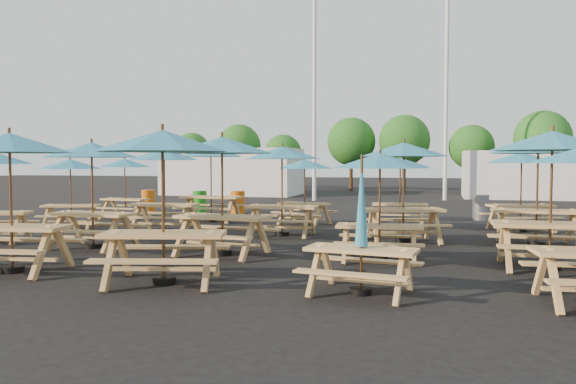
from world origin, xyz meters
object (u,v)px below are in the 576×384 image
(picnic_unit_6, at_px, (164,159))
(picnic_unit_9, at_px, (222,152))
(picnic_unit_4, at_px, (10,151))
(picnic_unit_17, at_px, (552,149))
(picnic_unit_12, at_px, (361,237))
(picnic_unit_14, at_px, (404,156))
(picnic_unit_19, at_px, (522,162))
(picnic_unit_15, at_px, (400,167))
(waste_bin_0, at_px, (148,201))
(picnic_unit_13, at_px, (380,167))
(picnic_unit_8, at_px, (162,150))
(picnic_unit_18, at_px, (538,152))
(waste_bin_3, at_px, (481,207))
(picnic_unit_2, at_px, (70,168))
(picnic_unit_5, at_px, (92,156))
(waste_bin_2, at_px, (238,202))
(picnic_unit_3, at_px, (125,167))
(waste_bin_1, at_px, (200,202))
(picnic_unit_10, at_px, (282,158))
(picnic_unit_11, at_px, (305,168))
(picnic_unit_7, at_px, (211,156))

(picnic_unit_6, relative_size, picnic_unit_9, 0.94)
(picnic_unit_4, distance_m, picnic_unit_17, 9.70)
(picnic_unit_12, relative_size, picnic_unit_14, 0.77)
(picnic_unit_6, xyz_separation_m, picnic_unit_19, (9.71, 2.75, -0.09))
(picnic_unit_9, bearing_deg, picnic_unit_15, 69.06)
(picnic_unit_19, height_order, waste_bin_0, picnic_unit_19)
(picnic_unit_19, bearing_deg, picnic_unit_13, -138.72)
(picnic_unit_6, xyz_separation_m, picnic_unit_8, (3.21, -6.18, 0.10))
(picnic_unit_6, height_order, picnic_unit_19, picnic_unit_6)
(picnic_unit_9, bearing_deg, picnic_unit_18, 31.62)
(picnic_unit_4, distance_m, picnic_unit_14, 8.65)
(picnic_unit_6, xyz_separation_m, waste_bin_3, (8.84, 5.78, -1.62))
(picnic_unit_2, xyz_separation_m, picnic_unit_5, (3.01, -3.30, 0.31))
(picnic_unit_2, height_order, picnic_unit_4, picnic_unit_4)
(picnic_unit_8, relative_size, waste_bin_2, 3.05)
(picnic_unit_3, relative_size, waste_bin_2, 2.44)
(picnic_unit_2, xyz_separation_m, picnic_unit_19, (12.86, 2.64, 0.17))
(picnic_unit_18, relative_size, waste_bin_2, 2.94)
(picnic_unit_19, distance_m, waste_bin_0, 13.87)
(picnic_unit_6, height_order, picnic_unit_18, picnic_unit_18)
(waste_bin_1, bearing_deg, picnic_unit_14, -36.42)
(picnic_unit_2, height_order, picnic_unit_15, picnic_unit_15)
(picnic_unit_6, height_order, picnic_unit_15, picnic_unit_6)
(picnic_unit_6, bearing_deg, picnic_unit_15, 21.48)
(picnic_unit_10, bearing_deg, picnic_unit_18, -3.63)
(picnic_unit_2, distance_m, picnic_unit_13, 10.04)
(picnic_unit_11, height_order, picnic_unit_17, picnic_unit_17)
(picnic_unit_12, bearing_deg, waste_bin_0, 138.26)
(picnic_unit_10, xyz_separation_m, picnic_unit_17, (6.02, -3.29, 0.12))
(picnic_unit_8, relative_size, picnic_unit_9, 1.05)
(picnic_unit_6, relative_size, picnic_unit_17, 0.93)
(picnic_unit_5, xyz_separation_m, picnic_unit_6, (0.14, 3.19, -0.05))
(picnic_unit_4, xyz_separation_m, waste_bin_3, (8.68, 11.82, -1.72))
(waste_bin_3, bearing_deg, picnic_unit_14, -109.97)
(picnic_unit_14, bearing_deg, waste_bin_3, 53.10)
(picnic_unit_2, distance_m, picnic_unit_6, 3.16)
(picnic_unit_9, height_order, picnic_unit_17, picnic_unit_17)
(picnic_unit_19, bearing_deg, picnic_unit_15, 156.34)
(waste_bin_1, bearing_deg, picnic_unit_13, -48.49)
(picnic_unit_6, bearing_deg, picnic_unit_12, -47.63)
(picnic_unit_10, distance_m, picnic_unit_11, 2.75)
(picnic_unit_12, distance_m, waste_bin_0, 15.58)
(picnic_unit_9, bearing_deg, waste_bin_0, 133.03)
(picnic_unit_7, relative_size, picnic_unit_12, 1.22)
(picnic_unit_10, relative_size, picnic_unit_13, 1.11)
(picnic_unit_3, distance_m, picnic_unit_17, 13.96)
(picnic_unit_17, xyz_separation_m, picnic_unit_19, (0.26, 5.98, -0.24))
(picnic_unit_9, distance_m, picnic_unit_10, 3.40)
(picnic_unit_10, relative_size, waste_bin_3, 2.78)
(picnic_unit_4, height_order, picnic_unit_7, picnic_unit_7)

